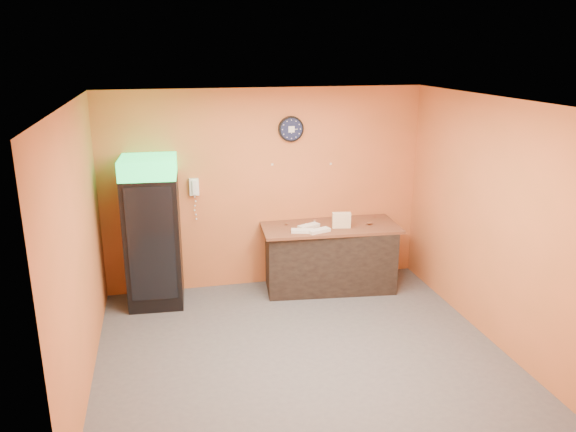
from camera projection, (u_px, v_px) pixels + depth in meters
name	position (u px, v px, depth m)	size (l,w,h in m)	color
floor	(299.00, 349.00, 6.42)	(4.50, 4.50, 0.00)	#47474C
back_wall	(265.00, 189.00, 7.88)	(4.50, 0.02, 2.80)	#D46D3B
left_wall	(79.00, 250.00, 5.53)	(0.02, 4.00, 2.80)	#D46D3B
right_wall	(488.00, 220.00, 6.49)	(0.02, 4.00, 2.80)	#D46D3B
ceiling	(301.00, 101.00, 5.60)	(4.50, 4.00, 0.02)	white
beverage_cooler	(153.00, 235.00, 7.30)	(0.74, 0.75, 1.99)	black
prep_counter	(329.00, 258.00, 7.96)	(1.78, 0.79, 0.89)	black
wall_clock	(291.00, 129.00, 7.68)	(0.35, 0.06, 0.35)	black
wall_phone	(194.00, 187.00, 7.58)	(0.13, 0.11, 0.23)	white
butcher_paper	(330.00, 227.00, 7.83)	(1.90, 0.84, 0.04)	brown
sub_roll_stack	(341.00, 220.00, 7.70)	(0.26, 0.13, 0.21)	#F2E6BC
wrapped_sandwich_left	(302.00, 231.00, 7.53)	(0.29, 0.12, 0.04)	silver
wrapped_sandwich_mid	(319.00, 231.00, 7.53)	(0.31, 0.12, 0.04)	silver
wrapped_sandwich_right	(309.00, 226.00, 7.72)	(0.31, 0.12, 0.04)	silver
kitchen_tool	(315.00, 222.00, 7.88)	(0.06, 0.06, 0.06)	silver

